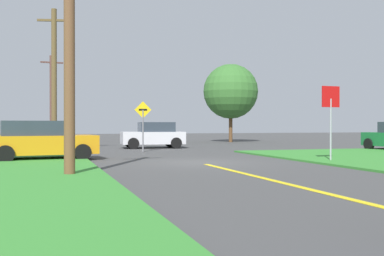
{
  "coord_description": "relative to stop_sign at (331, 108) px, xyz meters",
  "views": [
    {
      "loc": [
        -5.72,
        -17.56,
        1.46
      ],
      "look_at": [
        0.45,
        2.18,
        1.32
      ],
      "focal_mm": 44.69,
      "sensor_mm": 36.0,
      "label": 1
    }
  ],
  "objects": [
    {
      "name": "ground_plane",
      "position": [
        -5.03,
        1.36,
        -2.12
      ],
      "size": [
        120.0,
        120.0,
        0.0
      ],
      "primitive_type": "plane",
      "color": "#424242"
    },
    {
      "name": "lane_stripe_center",
      "position": [
        -5.03,
        -6.64,
        -2.11
      ],
      "size": [
        0.2,
        14.0,
        0.01
      ],
      "primitive_type": "cube",
      "color": "yellow",
      "rests_on": "ground"
    },
    {
      "name": "stop_sign",
      "position": [
        0.0,
        0.0,
        0.0
      ],
      "size": [
        0.82,
        0.1,
        2.97
      ],
      "rotation": [
        0.0,
        0.0,
        3.22
      ],
      "color": "#9EA0A8",
      "rests_on": "ground"
    },
    {
      "name": "parked_car_near_building",
      "position": [
        -10.9,
        4.37,
        -1.31
      ],
      "size": [
        4.52,
        2.6,
        1.62
      ],
      "rotation": [
        0.0,
        0.0,
        0.12
      ],
      "color": "orange",
      "rests_on": "ground"
    },
    {
      "name": "car_approaching_junction",
      "position": [
        -4.15,
        13.02,
        -1.32
      ],
      "size": [
        3.97,
        2.36,
        1.62
      ],
      "rotation": [
        0.0,
        0.0,
        3.08
      ],
      "color": "silver",
      "rests_on": "ground"
    },
    {
      "name": "utility_pole_near",
      "position": [
        -10.04,
        -2.37,
        1.79
      ],
      "size": [
        1.77,
        0.56,
        7.6
      ],
      "color": "brown",
      "rests_on": "ground"
    },
    {
      "name": "utility_pole_mid",
      "position": [
        -10.16,
        11.01,
        1.9
      ],
      "size": [
        1.78,
        0.5,
        7.8
      ],
      "color": "brown",
      "rests_on": "ground"
    },
    {
      "name": "utility_pole_far",
      "position": [
        -10.05,
        24.39,
        1.52
      ],
      "size": [
        1.8,
        0.36,
        7.11
      ],
      "color": "brown",
      "rests_on": "ground"
    },
    {
      "name": "direction_sign",
      "position": [
        -5.62,
        9.04,
        -0.43
      ],
      "size": [
        0.9,
        0.12,
        2.71
      ],
      "color": "slate",
      "rests_on": "ground"
    },
    {
      "name": "oak_tree_left",
      "position": [
        4.3,
        21.07,
        2.13
      ],
      "size": [
        4.59,
        4.59,
        6.55
      ],
      "color": "brown",
      "rests_on": "ground"
    }
  ]
}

